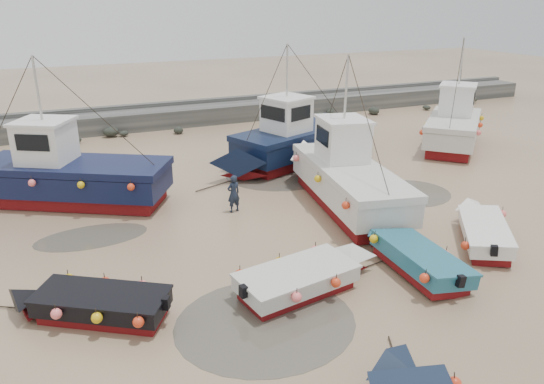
{
  "coord_description": "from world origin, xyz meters",
  "views": [
    {
      "loc": [
        -8.87,
        -13.8,
        8.47
      ],
      "look_at": [
        -1.23,
        3.64,
        1.4
      ],
      "focal_mm": 35.0,
      "sensor_mm": 36.0,
      "label": 1
    }
  ],
  "objects_px": {
    "dinghy_5": "(306,274)",
    "cabin_boat_3": "(454,123)",
    "cabin_boat_1": "(344,174)",
    "cabin_boat_0": "(60,174)",
    "dinghy_2": "(412,254)",
    "cabin_boat_2": "(292,140)",
    "dinghy_4": "(90,300)",
    "person": "(234,211)",
    "dinghy_3": "(484,227)"
  },
  "relations": [
    {
      "from": "dinghy_4",
      "to": "dinghy_5",
      "type": "relative_size",
      "value": 0.9
    },
    {
      "from": "dinghy_4",
      "to": "cabin_boat_0",
      "type": "xyz_separation_m",
      "value": [
        -0.16,
        9.71,
        0.76
      ]
    },
    {
      "from": "cabin_boat_1",
      "to": "dinghy_2",
      "type": "bearing_deg",
      "value": -90.1
    },
    {
      "from": "dinghy_5",
      "to": "dinghy_3",
      "type": "bearing_deg",
      "value": 83.53
    },
    {
      "from": "dinghy_3",
      "to": "cabin_boat_0",
      "type": "bearing_deg",
      "value": 179.4
    },
    {
      "from": "cabin_boat_2",
      "to": "dinghy_5",
      "type": "bearing_deg",
      "value": 134.74
    },
    {
      "from": "dinghy_2",
      "to": "cabin_boat_2",
      "type": "bearing_deg",
      "value": 86.27
    },
    {
      "from": "dinghy_2",
      "to": "dinghy_5",
      "type": "bearing_deg",
      "value": -179.76
    },
    {
      "from": "cabin_boat_3",
      "to": "person",
      "type": "height_order",
      "value": "cabin_boat_3"
    },
    {
      "from": "cabin_boat_0",
      "to": "cabin_boat_3",
      "type": "bearing_deg",
      "value": -58.2
    },
    {
      "from": "dinghy_4",
      "to": "cabin_boat_1",
      "type": "distance_m",
      "value": 11.95
    },
    {
      "from": "dinghy_2",
      "to": "cabin_boat_1",
      "type": "distance_m",
      "value": 6.17
    },
    {
      "from": "person",
      "to": "dinghy_4",
      "type": "bearing_deg",
      "value": 30.47
    },
    {
      "from": "dinghy_5",
      "to": "cabin_boat_2",
      "type": "relative_size",
      "value": 0.55
    },
    {
      "from": "dinghy_5",
      "to": "person",
      "type": "height_order",
      "value": "dinghy_5"
    },
    {
      "from": "cabin_boat_1",
      "to": "cabin_boat_3",
      "type": "height_order",
      "value": "same"
    },
    {
      "from": "dinghy_3",
      "to": "cabin_boat_1",
      "type": "relative_size",
      "value": 0.48
    },
    {
      "from": "dinghy_2",
      "to": "dinghy_5",
      "type": "relative_size",
      "value": 1.01
    },
    {
      "from": "dinghy_4",
      "to": "dinghy_5",
      "type": "height_order",
      "value": "same"
    },
    {
      "from": "dinghy_3",
      "to": "person",
      "type": "height_order",
      "value": "dinghy_3"
    },
    {
      "from": "dinghy_3",
      "to": "cabin_boat_2",
      "type": "distance_m",
      "value": 11.78
    },
    {
      "from": "dinghy_5",
      "to": "cabin_boat_3",
      "type": "bearing_deg",
      "value": 115.76
    },
    {
      "from": "cabin_boat_2",
      "to": "cabin_boat_3",
      "type": "relative_size",
      "value": 1.38
    },
    {
      "from": "cabin_boat_1",
      "to": "cabin_boat_2",
      "type": "xyz_separation_m",
      "value": [
        0.49,
        6.16,
        -0.0
      ]
    },
    {
      "from": "cabin_boat_1",
      "to": "dinghy_5",
      "type": "bearing_deg",
      "value": -120.13
    },
    {
      "from": "dinghy_4",
      "to": "dinghy_5",
      "type": "xyz_separation_m",
      "value": [
        6.17,
        -1.1,
        -0.0
      ]
    },
    {
      "from": "dinghy_4",
      "to": "cabin_boat_2",
      "type": "bearing_deg",
      "value": -13.08
    },
    {
      "from": "cabin_boat_1",
      "to": "dinghy_4",
      "type": "bearing_deg",
      "value": -147.48
    },
    {
      "from": "cabin_boat_2",
      "to": "person",
      "type": "relative_size",
      "value": 6.74
    },
    {
      "from": "person",
      "to": "cabin_boat_2",
      "type": "bearing_deg",
      "value": -146.57
    },
    {
      "from": "cabin_boat_3",
      "to": "dinghy_3",
      "type": "bearing_deg",
      "value": -80.59
    },
    {
      "from": "cabin_boat_1",
      "to": "person",
      "type": "relative_size",
      "value": 6.88
    },
    {
      "from": "cabin_boat_2",
      "to": "dinghy_3",
      "type": "bearing_deg",
      "value": 169.51
    },
    {
      "from": "person",
      "to": "dinghy_2",
      "type": "bearing_deg",
      "value": 105.79
    },
    {
      "from": "cabin_boat_3",
      "to": "person",
      "type": "relative_size",
      "value": 4.9
    },
    {
      "from": "person",
      "to": "dinghy_5",
      "type": "bearing_deg",
      "value": 77.11
    },
    {
      "from": "dinghy_4",
      "to": "cabin_boat_3",
      "type": "xyz_separation_m",
      "value": [
        21.79,
        10.24,
        0.81
      ]
    },
    {
      "from": "dinghy_5",
      "to": "cabin_boat_3",
      "type": "height_order",
      "value": "cabin_boat_3"
    },
    {
      "from": "cabin_boat_0",
      "to": "cabin_boat_2",
      "type": "relative_size",
      "value": 0.96
    },
    {
      "from": "dinghy_3",
      "to": "dinghy_5",
      "type": "relative_size",
      "value": 0.89
    },
    {
      "from": "dinghy_3",
      "to": "person",
      "type": "distance_m",
      "value": 9.77
    },
    {
      "from": "dinghy_4",
      "to": "dinghy_5",
      "type": "bearing_deg",
      "value": -66.92
    },
    {
      "from": "cabin_boat_3",
      "to": "person",
      "type": "distance_m",
      "value": 16.2
    },
    {
      "from": "dinghy_2",
      "to": "cabin_boat_0",
      "type": "bearing_deg",
      "value": 135.71
    },
    {
      "from": "cabin_boat_1",
      "to": "cabin_boat_2",
      "type": "bearing_deg",
      "value": 94.46
    },
    {
      "from": "dinghy_3",
      "to": "cabin_boat_3",
      "type": "relative_size",
      "value": 0.67
    },
    {
      "from": "dinghy_4",
      "to": "person",
      "type": "xyz_separation_m",
      "value": [
        6.29,
        5.73,
        -0.55
      ]
    },
    {
      "from": "cabin_boat_1",
      "to": "person",
      "type": "distance_m",
      "value": 4.93
    },
    {
      "from": "dinghy_2",
      "to": "dinghy_4",
      "type": "distance_m",
      "value": 10.05
    },
    {
      "from": "dinghy_2",
      "to": "cabin_boat_3",
      "type": "relative_size",
      "value": 0.76
    }
  ]
}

